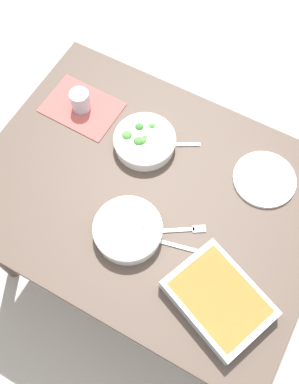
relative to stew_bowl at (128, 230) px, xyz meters
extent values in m
plane|color=#B2A899|center=(-0.01, 0.17, -0.77)|extent=(6.00, 6.00, 0.00)
cube|color=#4C3D33|center=(-0.01, 0.17, -0.05)|extent=(1.20, 0.90, 0.04)
cylinder|color=#4C3D33|center=(-0.55, 0.56, -0.42)|extent=(0.06, 0.06, 0.70)
cube|color=#B24C47|center=(-0.41, 0.35, -0.03)|extent=(0.28, 0.21, 0.00)
cylinder|color=silver|center=(0.00, 0.00, 0.00)|extent=(0.22, 0.22, 0.05)
torus|color=silver|center=(0.00, 0.00, 0.02)|extent=(0.23, 0.23, 0.01)
cylinder|color=#B2844C|center=(0.00, 0.00, 0.00)|extent=(0.18, 0.18, 0.03)
sphere|color=silver|center=(-0.03, -0.01, 0.02)|extent=(0.02, 0.02, 0.02)
sphere|color=silver|center=(-0.02, 0.01, 0.02)|extent=(0.02, 0.02, 0.02)
sphere|color=#C66633|center=(-0.01, 0.00, 0.02)|extent=(0.02, 0.02, 0.02)
sphere|color=#B2844C|center=(0.05, 0.02, 0.02)|extent=(0.02, 0.02, 0.02)
sphere|color=silver|center=(-0.05, -0.01, 0.02)|extent=(0.01, 0.01, 0.01)
cylinder|color=silver|center=(-0.12, 0.32, -0.01)|extent=(0.22, 0.22, 0.05)
torus|color=silver|center=(-0.12, 0.32, 0.01)|extent=(0.22, 0.22, 0.01)
cylinder|color=#8CB272|center=(-0.12, 0.32, 0.00)|extent=(0.18, 0.18, 0.02)
sphere|color=#569E42|center=(-0.18, 0.30, 0.02)|extent=(0.04, 0.04, 0.04)
sphere|color=#3D7A33|center=(-0.12, 0.30, 0.01)|extent=(0.03, 0.03, 0.03)
sphere|color=#478C38|center=(-0.12, 0.32, 0.01)|extent=(0.02, 0.02, 0.02)
sphere|color=#478C38|center=(-0.12, 0.38, 0.01)|extent=(0.03, 0.03, 0.03)
sphere|color=#478C38|center=(-0.13, 0.30, 0.02)|extent=(0.04, 0.04, 0.04)
sphere|color=#569E42|center=(-0.12, 0.31, 0.01)|extent=(0.03, 0.03, 0.03)
sphere|color=#3D7A33|center=(-0.16, 0.35, 0.01)|extent=(0.03, 0.03, 0.03)
cube|color=silver|center=(0.35, -0.06, 0.00)|extent=(0.36, 0.32, 0.06)
cube|color=gold|center=(0.35, -0.06, 0.01)|extent=(0.32, 0.28, 0.04)
cylinder|color=#B2BCC6|center=(-0.41, 0.35, 0.01)|extent=(0.07, 0.07, 0.08)
cylinder|color=black|center=(-0.41, 0.35, 0.00)|extent=(0.06, 0.06, 0.05)
cylinder|color=white|center=(0.32, 0.40, -0.03)|extent=(0.22, 0.22, 0.01)
cube|color=silver|center=(0.17, 0.04, -0.03)|extent=(0.14, 0.04, 0.01)
ellipsoid|color=silver|center=(0.09, 0.02, -0.03)|extent=(0.04, 0.03, 0.01)
cube|color=silver|center=(0.00, 0.39, -0.03)|extent=(0.13, 0.08, 0.01)
ellipsoid|color=silver|center=(-0.08, 0.34, -0.03)|extent=(0.05, 0.04, 0.01)
cube|color=silver|center=(0.13, 0.08, -0.03)|extent=(0.12, 0.09, 0.01)
cube|color=silver|center=(0.20, 0.13, -0.03)|extent=(0.05, 0.04, 0.01)
camera|label=1|loc=(0.30, -0.40, 1.34)|focal=41.23mm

